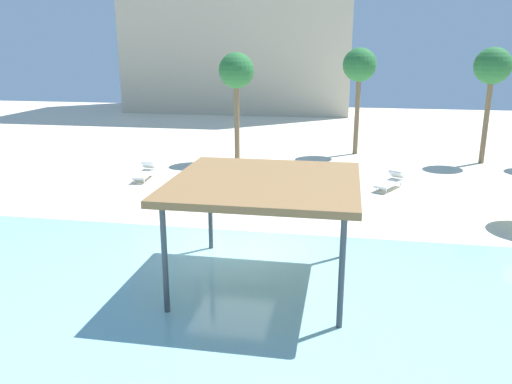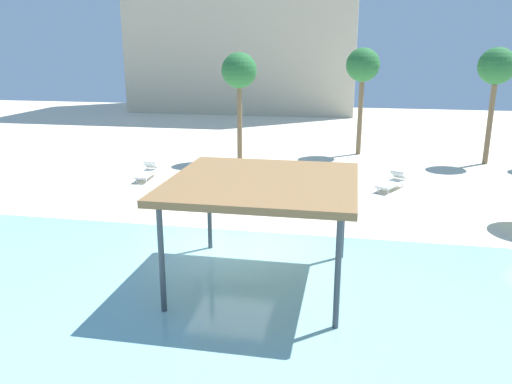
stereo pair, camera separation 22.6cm
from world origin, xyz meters
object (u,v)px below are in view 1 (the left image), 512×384
Objects in this scene: shade_pavilion at (265,185)px; palm_tree_3 at (359,67)px; lounge_chair_1 at (145,172)px; palm_tree_2 at (236,73)px; palm_tree_0 at (492,69)px; lounge_chair_3 at (391,181)px.

shade_pavilion is 0.78× the size of palm_tree_3.
palm_tree_2 is at bearing 140.71° from lounge_chair_1.
palm_tree_0 is at bearing 60.73° from shade_pavilion.
palm_tree_0 is (9.31, 16.61, 2.31)m from shade_pavilion.
palm_tree_3 is (6.50, 2.98, 0.22)m from palm_tree_2.
palm_tree_0 is at bearing -11.18° from palm_tree_3.
palm_tree_0 reaches higher than palm_tree_2.
palm_tree_0 reaches higher than shade_pavilion.
lounge_chair_1 is 0.32× the size of palm_tree_3.
shade_pavilion is 0.78× the size of palm_tree_0.
palm_tree_0 is 13.37m from palm_tree_2.
lounge_chair_3 is at bearing 68.68° from shade_pavilion.
palm_tree_0 reaches higher than lounge_chair_1.
shade_pavilion is 11.35m from lounge_chair_3.
palm_tree_3 is at bearing 81.95° from shade_pavilion.
palm_tree_2 reaches higher than shade_pavilion.
palm_tree_2 reaches higher than lounge_chair_3.
lounge_chair_1 is at bearing -59.15° from lounge_chair_3.
palm_tree_3 is (-6.77, 1.34, -0.03)m from palm_tree_0.
palm_tree_2 is at bearing -172.95° from palm_tree_0.
shade_pavilion is 12.75m from lounge_chair_1.
shade_pavilion is 2.46× the size of lounge_chair_1.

